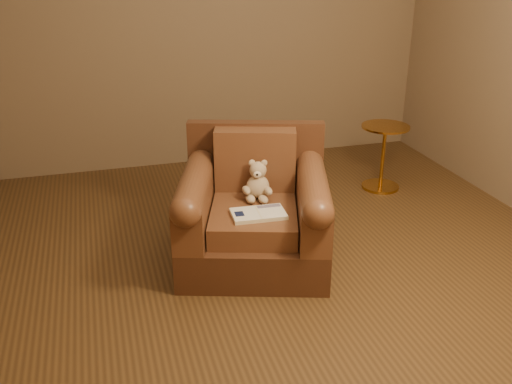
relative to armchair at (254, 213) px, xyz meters
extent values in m
plane|color=#51361B|center=(0.16, -0.08, -0.32)|extent=(4.00, 4.00, 0.00)
cube|color=#776149|center=(0.16, 1.92, 1.03)|extent=(4.00, 0.02, 2.70)
cube|color=#4A2918|center=(-0.01, -0.04, -0.19)|extent=(1.14, 1.11, 0.26)
cube|color=#4A2918|center=(0.11, 0.33, 0.22)|extent=(0.90, 0.36, 0.57)
cube|color=brown|center=(-0.03, -0.08, 0.01)|extent=(0.70, 0.77, 0.14)
cube|color=brown|center=(0.07, 0.22, 0.28)|extent=(0.55, 0.30, 0.41)
cube|color=brown|center=(-0.38, 0.03, 0.08)|extent=(0.41, 0.80, 0.29)
cube|color=brown|center=(0.32, -0.19, 0.08)|extent=(0.41, 0.80, 0.29)
cylinder|color=brown|center=(-0.38, 0.03, 0.23)|extent=(0.41, 0.80, 0.18)
cylinder|color=brown|center=(0.32, -0.19, 0.23)|extent=(0.41, 0.80, 0.18)
ellipsoid|color=tan|center=(0.05, 0.08, 0.15)|extent=(0.15, 0.14, 0.16)
sphere|color=tan|center=(0.05, 0.09, 0.26)|extent=(0.11, 0.11, 0.11)
ellipsoid|color=tan|center=(0.02, 0.10, 0.31)|extent=(0.04, 0.03, 0.04)
ellipsoid|color=tan|center=(0.09, 0.08, 0.31)|extent=(0.04, 0.03, 0.04)
ellipsoid|color=beige|center=(0.03, 0.04, 0.25)|extent=(0.05, 0.04, 0.04)
sphere|color=black|center=(0.03, 0.02, 0.26)|extent=(0.02, 0.02, 0.02)
ellipsoid|color=tan|center=(-0.04, 0.04, 0.15)|extent=(0.05, 0.10, 0.05)
ellipsoid|color=tan|center=(0.09, -0.01, 0.15)|extent=(0.05, 0.10, 0.05)
ellipsoid|color=tan|center=(-0.02, 0.00, 0.10)|extent=(0.06, 0.10, 0.05)
ellipsoid|color=tan|center=(0.05, -0.02, 0.10)|extent=(0.06, 0.10, 0.05)
cube|color=beige|center=(-0.03, -0.19, 0.09)|extent=(0.34, 0.21, 0.02)
cube|color=white|center=(-0.11, -0.19, 0.10)|extent=(0.17, 0.20, 0.00)
cube|color=white|center=(0.05, -0.20, 0.10)|extent=(0.17, 0.20, 0.00)
cube|color=beige|center=(-0.03, -0.19, 0.10)|extent=(0.02, 0.20, 0.00)
cube|color=#0F1638|center=(-0.15, -0.19, 0.10)|extent=(0.06, 0.07, 0.00)
cube|color=slate|center=(0.06, -0.13, 0.10)|extent=(0.15, 0.05, 0.00)
cylinder|color=#C28835|center=(1.36, 0.83, -0.31)|extent=(0.31, 0.31, 0.02)
cylinder|color=#C28835|center=(1.36, 0.83, -0.04)|extent=(0.03, 0.03, 0.51)
cylinder|color=#C28835|center=(1.36, 0.83, 0.22)|extent=(0.39, 0.39, 0.02)
cylinder|color=#C28835|center=(1.36, 0.83, 0.21)|extent=(0.03, 0.03, 0.02)
camera|label=1|loc=(-0.91, -3.18, 1.58)|focal=40.00mm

